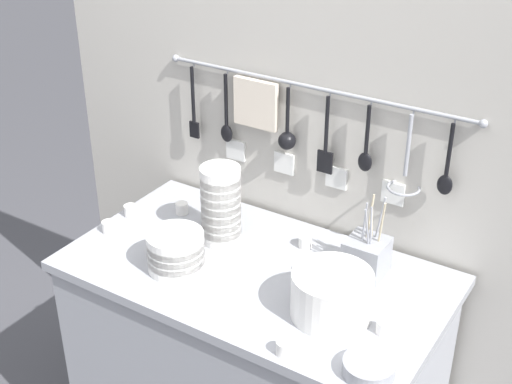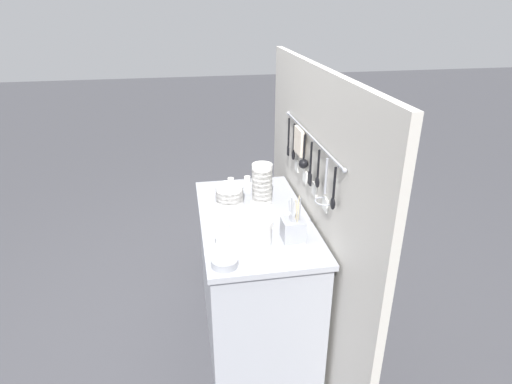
# 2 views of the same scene
# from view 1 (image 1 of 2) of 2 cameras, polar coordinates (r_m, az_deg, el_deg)

# --- Properties ---
(counter) EXTENTS (1.11, 0.62, 0.87)m
(counter) POSITION_cam_1_polar(r_m,az_deg,el_deg) (2.36, -0.07, -14.88)
(counter) COLOR #9EA0A8
(counter) RESTS_ON ground
(back_wall) EXTENTS (1.91, 0.11, 1.70)m
(back_wall) POSITION_cam_1_polar(r_m,az_deg,el_deg) (2.35, 4.43, -2.47)
(back_wall) COLOR #BCB7AD
(back_wall) RESTS_ON ground
(bowl_stack_wide_centre) EXTENTS (0.12, 0.12, 0.25)m
(bowl_stack_wide_centre) POSITION_cam_1_polar(r_m,az_deg,el_deg) (2.15, -2.82, -1.04)
(bowl_stack_wide_centre) COLOR white
(bowl_stack_wide_centre) RESTS_ON counter
(bowl_stack_back_corner) EXTENTS (0.17, 0.17, 0.12)m
(bowl_stack_back_corner) POSITION_cam_1_polar(r_m,az_deg,el_deg) (2.07, -6.43, -4.73)
(bowl_stack_back_corner) COLOR white
(bowl_stack_back_corner) RESTS_ON counter
(plate_stack) EXTENTS (0.22, 0.22, 0.13)m
(plate_stack) POSITION_cam_1_polar(r_m,az_deg,el_deg) (1.89, 6.07, -8.16)
(plate_stack) COLOR white
(plate_stack) RESTS_ON counter
(steel_mixing_bowl) EXTENTS (0.13, 0.13, 0.04)m
(steel_mixing_bowl) POSITION_cam_1_polar(r_m,az_deg,el_deg) (1.76, 9.02, -13.70)
(steel_mixing_bowl) COLOR #93969E
(steel_mixing_bowl) RESTS_ON counter
(cutlery_caddy) EXTENTS (0.11, 0.11, 0.25)m
(cutlery_caddy) POSITION_cam_1_polar(r_m,az_deg,el_deg) (2.06, 8.82, -5.08)
(cutlery_caddy) COLOR #93969E
(cutlery_caddy) RESTS_ON counter
(cup_edge_near) EXTENTS (0.04, 0.04, 0.04)m
(cup_edge_near) POSITION_cam_1_polar(r_m,az_deg,el_deg) (2.18, 3.97, -3.98)
(cup_edge_near) COLOR white
(cup_edge_near) RESTS_ON counter
(cup_front_right) EXTENTS (0.04, 0.04, 0.04)m
(cup_front_right) POSITION_cam_1_polar(r_m,az_deg,el_deg) (2.37, -10.01, -1.48)
(cup_front_right) COLOR white
(cup_front_right) RESTS_ON counter
(cup_edge_far) EXTENTS (0.04, 0.04, 0.04)m
(cup_edge_far) POSITION_cam_1_polar(r_m,az_deg,el_deg) (2.06, 4.12, -6.13)
(cup_edge_far) COLOR white
(cup_edge_far) RESTS_ON counter
(cup_back_right) EXTENTS (0.04, 0.04, 0.04)m
(cup_back_right) POSITION_cam_1_polar(r_m,az_deg,el_deg) (2.36, -5.95, -1.30)
(cup_back_right) COLOR white
(cup_back_right) RESTS_ON counter
(cup_by_caddy) EXTENTS (0.04, 0.04, 0.04)m
(cup_by_caddy) POSITION_cam_1_polar(r_m,az_deg,el_deg) (2.29, -11.70, -2.74)
(cup_by_caddy) COLOR white
(cup_by_caddy) RESTS_ON counter
(cup_mid_row) EXTENTS (0.04, 0.04, 0.04)m
(cup_mid_row) POSITION_cam_1_polar(r_m,az_deg,el_deg) (1.88, 10.22, -10.58)
(cup_mid_row) COLOR white
(cup_mid_row) RESTS_ON counter
(cup_back_left) EXTENTS (0.04, 0.04, 0.04)m
(cup_back_left) POSITION_cam_1_polar(r_m,az_deg,el_deg) (1.79, 2.28, -12.33)
(cup_back_left) COLOR white
(cup_back_left) RESTS_ON counter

